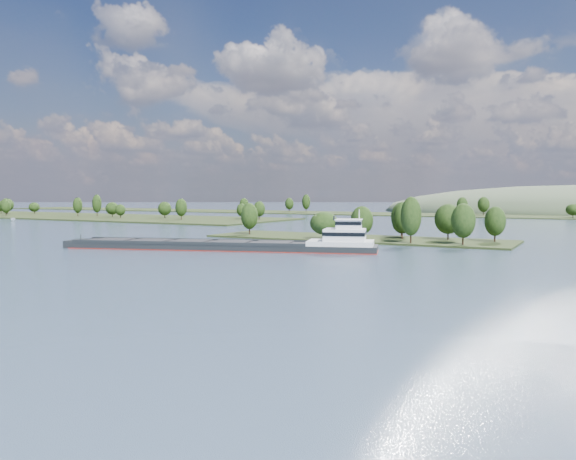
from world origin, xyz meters
The scene contains 6 objects.
ground centered at (0.00, 120.00, 0.00)m, with size 1800.00×1800.00×0.00m, color #374A60.
tree_island centered at (7.62, 179.07, 3.91)m, with size 100.00×31.11×14.87m.
left_bank centered at (-229.29, 260.04, 0.84)m, with size 300.00×80.00×15.44m.
back_shoreline centered at (10.17, 399.85, 0.72)m, with size 900.00×60.00×15.24m.
cargo_barge centered at (-14.63, 132.63, 1.47)m, with size 85.35×35.97×11.68m.
motorboat centered at (-209.81, 202.99, 1.02)m, with size 1.98×5.27×2.04m, color white.
Camera 1 is at (69.27, 7.30, 15.07)m, focal length 35.00 mm.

